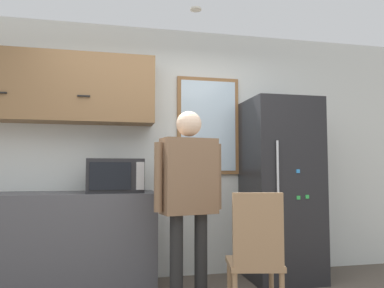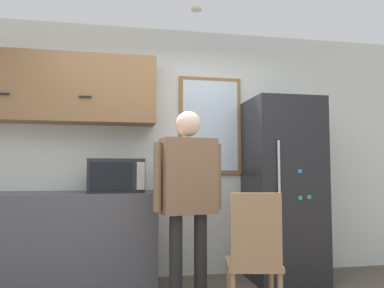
# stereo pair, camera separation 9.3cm
# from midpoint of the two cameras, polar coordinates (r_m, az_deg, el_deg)

# --- Properties ---
(back_wall) EXTENTS (6.00, 0.06, 2.70)m
(back_wall) POSITION_cam_midpoint_polar(r_m,az_deg,el_deg) (4.10, -4.30, -0.99)
(back_wall) COLOR silver
(back_wall) RESTS_ON ground_plane
(counter) EXTENTS (2.13, 0.63, 0.92)m
(counter) POSITION_cam_midpoint_polar(r_m,az_deg,el_deg) (3.85, -21.34, -13.82)
(counter) COLOR #4C4C51
(counter) RESTS_ON ground_plane
(upper_cabinets) EXTENTS (2.13, 0.34, 0.69)m
(upper_cabinets) POSITION_cam_midpoint_polar(r_m,az_deg,el_deg) (4.02, -20.40, 7.97)
(upper_cabinets) COLOR olive
(microwave) EXTENTS (0.53, 0.38, 0.32)m
(microwave) POSITION_cam_midpoint_polar(r_m,az_deg,el_deg) (3.66, -10.71, -4.76)
(microwave) COLOR #232326
(microwave) RESTS_ON counter
(person) EXTENTS (0.60, 0.30, 1.64)m
(person) POSITION_cam_midpoint_polar(r_m,az_deg,el_deg) (3.18, 0.28, -6.43)
(person) COLOR black
(person) RESTS_ON ground_plane
(refrigerator) EXTENTS (0.71, 0.70, 1.88)m
(refrigerator) POSITION_cam_midpoint_polar(r_m,az_deg,el_deg) (4.09, 14.32, -6.60)
(refrigerator) COLOR #232326
(refrigerator) RESTS_ON ground_plane
(chair) EXTENTS (0.47, 0.47, 0.97)m
(chair) POSITION_cam_midpoint_polar(r_m,az_deg,el_deg) (2.96, 10.41, -16.02)
(chair) COLOR #997551
(chair) RESTS_ON ground_plane
(window) EXTENTS (0.70, 0.05, 1.08)m
(window) POSITION_cam_midpoint_polar(r_m,az_deg,el_deg) (4.18, 3.42, 2.82)
(window) COLOR olive
(ceiling_light) EXTENTS (0.11, 0.11, 0.01)m
(ceiling_light) POSITION_cam_midpoint_polar(r_m,az_deg,el_deg) (3.82, 1.40, 19.86)
(ceiling_light) COLOR white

